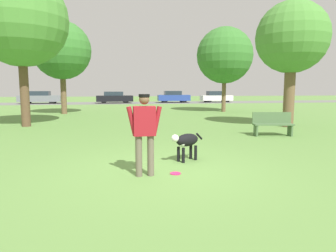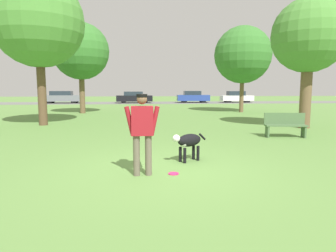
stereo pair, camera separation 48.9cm
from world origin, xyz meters
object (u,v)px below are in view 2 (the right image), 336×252
parked_car_grey (62,97)px  tree_near_left (38,22)px  dog (188,142)px  tree_far_right (243,55)px  tree_far_left (81,51)px  tree_near_right (309,37)px  parked_car_black (134,97)px  parked_car_white (236,97)px  person (142,128)px  frisbee (173,174)px  park_bench (285,124)px  parked_car_blue (193,97)px

parked_car_grey → tree_near_left: bearing=-79.9°
dog → tree_far_right: tree_far_right is taller
tree_far_left → tree_near_right: 14.07m
tree_far_left → parked_car_black: 15.20m
tree_near_left → parked_car_white: size_ratio=1.74×
person → parked_car_grey: person is taller
person → parked_car_grey: bearing=105.3°
person → dog: (1.07, 1.03, -0.46)m
tree_far_left → tree_near_right: (10.94, -8.85, -0.33)m
frisbee → tree_near_right: 9.85m
parked_car_grey → parked_car_black: bearing=-3.4°
person → tree_far_left: (-3.93, 15.31, 3.23)m
person → dog: size_ratio=1.77×
dog → parked_car_black: size_ratio=0.21×
person → park_bench: bearing=38.8°
parked_car_blue → park_bench: bearing=-90.5°
parked_car_black → tree_near_right: bearing=-73.9°
tree_far_left → frisbee: bearing=-73.4°
parked_car_white → park_bench: parked_car_white is taller
tree_near_right → parked_car_white: tree_near_right is taller
parked_car_blue → tree_far_right: bearing=-84.0°
park_bench → frisbee: bearing=-127.6°
frisbee → parked_car_blue: parked_car_blue is taller
tree_near_right → tree_far_right: 8.81m
tree_far_right → parked_car_black: 16.83m
tree_far_left → parked_car_white: tree_far_left is taller
person → tree_near_left: tree_near_left is taller
tree_near_left → parked_car_black: bearing=79.7°
dog → tree_far_left: tree_far_left is taller
tree_near_right → parked_car_blue: (-0.62, 23.58, -3.13)m
parked_car_white → parked_car_blue: bearing=179.5°
dog → parked_car_grey: 30.63m
dog → park_bench: park_bench is taller
parked_car_white → frisbee: bearing=-109.8°
tree_far_right → park_bench: bearing=-101.6°
dog → tree_near_left: tree_near_left is taller
dog → tree_far_left: bearing=-101.8°
dog → tree_near_left: bearing=-84.7°
tree_near_left → parked_car_blue: bearing=63.1°
parked_car_black → parked_car_grey: bearing=176.0°
parked_car_grey → tree_far_left: bearing=-72.9°
parked_car_black → person: bearing=-90.9°
tree_near_left → parked_car_grey: bearing=101.6°
person → tree_far_right: size_ratio=0.26×
parked_car_blue → park_bench: (-1.39, -25.84, -0.25)m
tree_near_right → park_bench: bearing=-131.6°
dog → park_bench: 5.06m
dog → tree_near_left: size_ratio=0.13×
parked_car_white → tree_near_left: bearing=-126.6°
parked_car_blue → parked_car_white: (5.36, -0.11, -0.02)m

